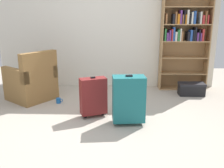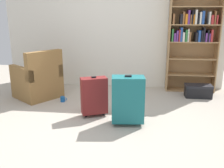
{
  "view_description": "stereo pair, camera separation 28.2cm",
  "coord_description": "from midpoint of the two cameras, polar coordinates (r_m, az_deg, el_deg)",
  "views": [
    {
      "loc": [
        0.3,
        -3.18,
        1.53
      ],
      "look_at": [
        0.18,
        0.3,
        0.55
      ],
      "focal_mm": 40.34,
      "sensor_mm": 36.0,
      "label": 1
    },
    {
      "loc": [
        0.58,
        -3.15,
        1.53
      ],
      "look_at": [
        0.18,
        0.3,
        0.55
      ],
      "focal_mm": 40.34,
      "sensor_mm": 36.0,
      "label": 2
    }
  ],
  "objects": [
    {
      "name": "mug",
      "position": [
        4.56,
        -13.77,
        -3.68
      ],
      "size": [
        0.12,
        0.08,
        0.1
      ],
      "color": "#1959A5",
      "rests_on": "ground"
    },
    {
      "name": "suitcase_dark_red",
      "position": [
        3.81,
        -6.38,
        -2.77
      ],
      "size": [
        0.43,
        0.32,
        0.63
      ],
      "color": "maroon",
      "rests_on": "ground"
    },
    {
      "name": "storage_box",
      "position": [
        5.04,
        16.04,
        -1.04
      ],
      "size": [
        0.49,
        0.25,
        0.24
      ],
      "color": "black",
      "rests_on": "ground"
    },
    {
      "name": "back_wall",
      "position": [
        5.35,
        -2.84,
        13.28
      ],
      "size": [
        4.56,
        0.1,
        2.6
      ],
      "primitive_type": "cube",
      "color": "silver",
      "rests_on": "ground"
    },
    {
      "name": "bookshelf",
      "position": [
        5.28,
        14.59,
        10.32
      ],
      "size": [
        0.95,
        0.29,
        1.96
      ],
      "color": "#A87F51",
      "rests_on": "ground"
    },
    {
      "name": "armchair",
      "position": [
        4.83,
        -19.26,
        0.29
      ],
      "size": [
        0.98,
        0.98,
        0.9
      ],
      "color": "olive",
      "rests_on": "ground"
    },
    {
      "name": "ground_plane",
      "position": [
        3.54,
        -5.43,
        -9.92
      ],
      "size": [
        7.98,
        7.98,
        0.0
      ],
      "primitive_type": "plane",
      "color": "#B2A899"
    },
    {
      "name": "suitcase_teal",
      "position": [
        3.53,
        1.51,
        -3.42
      ],
      "size": [
        0.47,
        0.3,
        0.72
      ],
      "color": "#19666B",
      "rests_on": "ground"
    }
  ]
}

